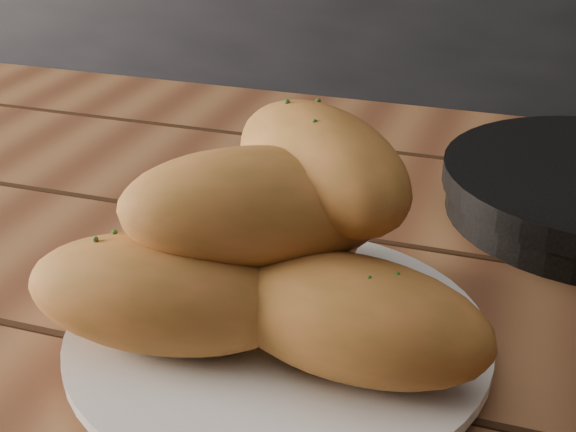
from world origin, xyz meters
name	(u,v)px	position (x,y,z in m)	size (l,w,h in m)	color
counter	(340,106)	(0.00, 1.70, 0.45)	(2.80, 0.60, 0.90)	black
table	(302,393)	(0.32, 0.40, 0.66)	(1.64, 0.92, 0.75)	brown
plate	(278,339)	(0.32, 0.33, 0.76)	(0.28, 0.28, 0.02)	white
bread_rolls	(277,244)	(0.32, 0.33, 0.83)	(0.29, 0.24, 0.14)	#C37136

